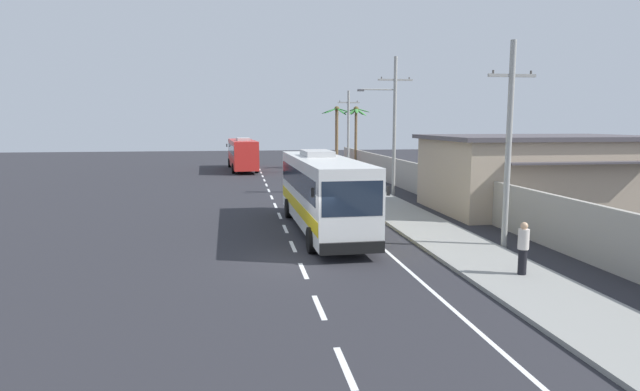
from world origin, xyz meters
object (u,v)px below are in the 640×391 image
(motorcycle_beside_bus, at_px, (345,193))
(palm_second, at_px, (337,127))
(palm_nearest, at_px, (356,125))
(pedestrian_near_kerb, at_px, (374,186))
(utility_pole_mid, at_px, (393,122))
(utility_pole_far, at_px, (348,130))
(coach_bus_far_lane, at_px, (242,153))
(utility_pole_nearest, at_px, (509,142))
(pedestrian_midwalk, at_px, (523,247))
(roadside_building, at_px, (536,173))
(coach_bus_foreground, at_px, (322,190))

(motorcycle_beside_bus, distance_m, palm_second, 26.05)
(palm_nearest, relative_size, palm_second, 0.99)
(pedestrian_near_kerb, distance_m, utility_pole_mid, 5.71)
(pedestrian_near_kerb, distance_m, utility_pole_far, 20.09)
(coach_bus_far_lane, bearing_deg, motorcycle_beside_bus, -75.57)
(utility_pole_far, bearing_deg, utility_pole_mid, -90.55)
(utility_pole_nearest, height_order, utility_pole_mid, utility_pole_mid)
(motorcycle_beside_bus, distance_m, pedestrian_near_kerb, 1.99)
(pedestrian_midwalk, xyz_separation_m, palm_second, (1.58, 42.67, 3.60))
(roadside_building, bearing_deg, utility_pole_nearest, -126.74)
(utility_pole_far, relative_size, roadside_building, 0.67)
(palm_nearest, bearing_deg, roadside_building, -80.41)
(utility_pole_far, bearing_deg, motorcycle_beside_bus, -102.32)
(palm_nearest, bearing_deg, utility_pole_far, -113.94)
(coach_bus_far_lane, bearing_deg, palm_second, 2.76)
(pedestrian_midwalk, distance_m, palm_nearest, 40.84)
(utility_pole_nearest, bearing_deg, roadside_building, 53.26)
(coach_bus_far_lane, bearing_deg, palm_nearest, -7.63)
(coach_bus_foreground, bearing_deg, motorcycle_beside_bus, 71.73)
(coach_bus_far_lane, xyz_separation_m, palm_second, (10.55, 0.51, 2.81))
(pedestrian_midwalk, relative_size, utility_pole_far, 0.21)
(pedestrian_midwalk, distance_m, utility_pole_nearest, 5.49)
(coach_bus_foreground, relative_size, utility_pole_mid, 1.28)
(utility_pole_far, distance_m, palm_second, 5.80)
(utility_pole_far, distance_m, palm_nearest, 4.02)
(coach_bus_foreground, height_order, palm_second, palm_second)
(coach_bus_foreground, height_order, utility_pole_mid, utility_pole_mid)
(utility_pole_mid, xyz_separation_m, roadside_building, (6.46, -7.70, -2.98))
(coach_bus_foreground, bearing_deg, pedestrian_near_kerb, 60.53)
(coach_bus_far_lane, xyz_separation_m, utility_pole_far, (10.69, -5.28, 2.52))
(coach_bus_foreground, height_order, pedestrian_near_kerb, coach_bus_foreground)
(coach_bus_far_lane, distance_m, pedestrian_near_kerb, 26.34)
(roadside_building, bearing_deg, coach_bus_far_lane, 120.05)
(utility_pole_mid, bearing_deg, pedestrian_midwalk, -94.34)
(utility_pole_mid, bearing_deg, coach_bus_far_lane, 115.94)
(utility_pole_mid, distance_m, utility_pole_far, 16.40)
(coach_bus_foreground, distance_m, coach_bus_far_lane, 33.53)
(pedestrian_near_kerb, bearing_deg, palm_nearest, -125.47)
(pedestrian_midwalk, height_order, palm_second, palm_second)
(pedestrian_midwalk, bearing_deg, coach_bus_far_lane, 41.40)
(utility_pole_mid, distance_m, roadside_building, 10.48)
(coach_bus_foreground, height_order, coach_bus_far_lane, coach_bus_foreground)
(coach_bus_far_lane, xyz_separation_m, utility_pole_mid, (10.53, -21.66, 3.34))
(motorcycle_beside_bus, height_order, utility_pole_far, utility_pole_far)
(motorcycle_beside_bus, height_order, utility_pole_mid, utility_pole_mid)
(motorcycle_beside_bus, bearing_deg, coach_bus_far_lane, 104.43)
(pedestrian_near_kerb, xyz_separation_m, utility_pole_mid, (2.18, 3.31, 4.12))
(coach_bus_far_lane, relative_size, pedestrian_near_kerb, 6.77)
(coach_bus_foreground, xyz_separation_m, palm_nearest, (8.69, 31.69, 2.99))
(coach_bus_far_lane, height_order, utility_pole_mid, utility_pole_mid)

